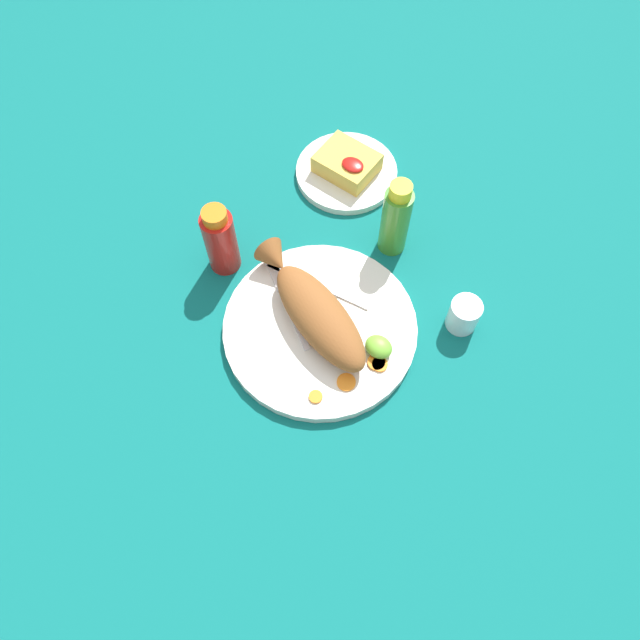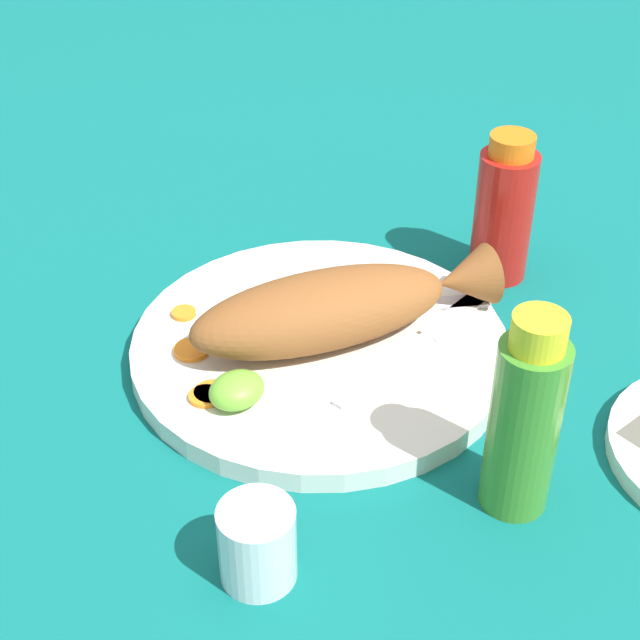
% 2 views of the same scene
% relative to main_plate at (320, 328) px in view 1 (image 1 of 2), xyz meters
% --- Properties ---
extents(ground_plane, '(4.00, 4.00, 0.00)m').
position_rel_main_plate_xyz_m(ground_plane, '(0.00, 0.00, -0.01)').
color(ground_plane, '#0C605B').
extents(main_plate, '(0.31, 0.31, 0.02)m').
position_rel_main_plate_xyz_m(main_plate, '(0.00, 0.00, 0.00)').
color(main_plate, silver).
rests_on(main_plate, ground_plane).
extents(fried_fish, '(0.27, 0.15, 0.06)m').
position_rel_main_plate_xyz_m(fried_fish, '(-0.01, 0.01, 0.04)').
color(fried_fish, brown).
rests_on(fried_fish, main_plate).
extents(fork_near, '(0.16, 0.11, 0.00)m').
position_rel_main_plate_xyz_m(fork_near, '(-0.08, 0.01, 0.01)').
color(fork_near, silver).
rests_on(fork_near, main_plate).
extents(fork_far, '(0.18, 0.04, 0.00)m').
position_rel_main_plate_xyz_m(fork_far, '(-0.06, 0.06, 0.01)').
color(fork_far, silver).
rests_on(fork_far, main_plate).
extents(carrot_slice_near, '(0.02, 0.02, 0.00)m').
position_rel_main_plate_xyz_m(carrot_slice_near, '(0.07, -0.10, 0.01)').
color(carrot_slice_near, orange).
rests_on(carrot_slice_near, main_plate).
extents(carrot_slice_mid, '(0.03, 0.03, 0.00)m').
position_rel_main_plate_xyz_m(carrot_slice_mid, '(0.09, -0.05, 0.01)').
color(carrot_slice_mid, orange).
rests_on(carrot_slice_mid, main_plate).
extents(carrot_slice_far, '(0.02, 0.02, 0.00)m').
position_rel_main_plate_xyz_m(carrot_slice_far, '(0.11, 0.00, 0.01)').
color(carrot_slice_far, orange).
rests_on(carrot_slice_far, main_plate).
extents(carrot_slice_extra, '(0.03, 0.03, 0.00)m').
position_rel_main_plate_xyz_m(carrot_slice_extra, '(0.11, -0.00, 0.01)').
color(carrot_slice_extra, orange).
rests_on(carrot_slice_extra, main_plate).
extents(lime_wedge_main, '(0.04, 0.04, 0.02)m').
position_rel_main_plate_xyz_m(lime_wedge_main, '(0.10, 0.02, 0.02)').
color(lime_wedge_main, '#6BB233').
rests_on(lime_wedge_main, main_plate).
extents(hot_sauce_bottle_red, '(0.05, 0.05, 0.14)m').
position_rel_main_plate_xyz_m(hot_sauce_bottle_red, '(-0.21, 0.01, 0.06)').
color(hot_sauce_bottle_red, '#B21914').
rests_on(hot_sauce_bottle_red, ground_plane).
extents(hot_sauce_bottle_green, '(0.05, 0.05, 0.16)m').
position_rel_main_plate_xyz_m(hot_sauce_bottle_green, '(0.00, 0.21, 0.06)').
color(hot_sauce_bottle_green, '#3D8428').
rests_on(hot_sauce_bottle_green, ground_plane).
extents(salt_cup, '(0.05, 0.05, 0.06)m').
position_rel_main_plate_xyz_m(salt_cup, '(0.18, 0.15, 0.02)').
color(salt_cup, silver).
rests_on(salt_cup, ground_plane).
extents(side_plate_fries, '(0.19, 0.19, 0.01)m').
position_rel_main_plate_xyz_m(side_plate_fries, '(-0.15, 0.29, -0.00)').
color(side_plate_fries, silver).
rests_on(side_plate_fries, ground_plane).
extents(fries_pile, '(0.10, 0.08, 0.04)m').
position_rel_main_plate_xyz_m(fries_pile, '(-0.15, 0.29, 0.02)').
color(fries_pile, gold).
rests_on(fries_pile, side_plate_fries).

